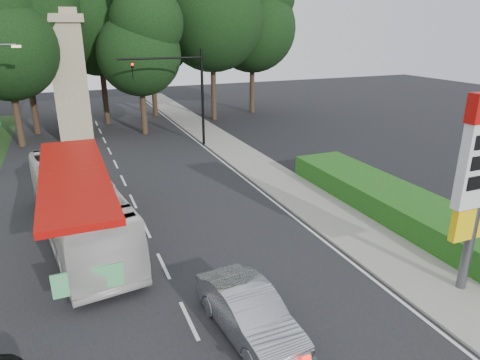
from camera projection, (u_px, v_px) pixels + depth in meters
name	position (u px, v px, depth m)	size (l,w,h in m)	color
road_surface	(142.00, 220.00, 20.26)	(14.00, 80.00, 0.02)	black
sidewalk_right	(298.00, 194.00, 23.32)	(3.00, 80.00, 0.12)	gray
hedge	(394.00, 203.00, 20.75)	(3.00, 14.00, 1.20)	#1A5516
traffic_signal_mast	(185.00, 85.00, 31.18)	(6.10, 0.35, 7.20)	black
monument	(69.00, 75.00, 33.48)	(3.00, 3.00, 10.05)	gray
tree_east_near	(149.00, 16.00, 40.92)	(8.12, 8.12, 15.95)	#2D2116
tree_far_east	(253.00, 9.00, 42.58)	(8.68, 8.68, 17.05)	#2D2116
tree_monument_left	(2.00, 27.00, 29.96)	(7.28, 7.28, 14.30)	#2D2116
tree_monument_right	(138.00, 36.00, 34.06)	(6.72, 6.72, 13.20)	#2D2116
transit_bus	(78.00, 206.00, 18.01)	(2.56, 10.96, 3.05)	white
sedan_silver	(249.00, 313.00, 12.51)	(1.56, 4.48, 1.48)	#93959A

